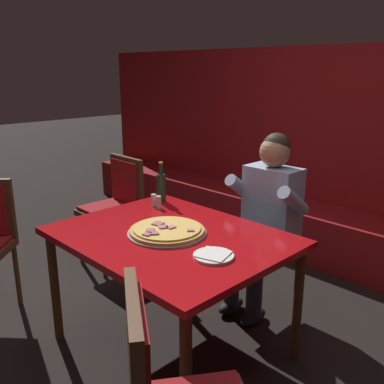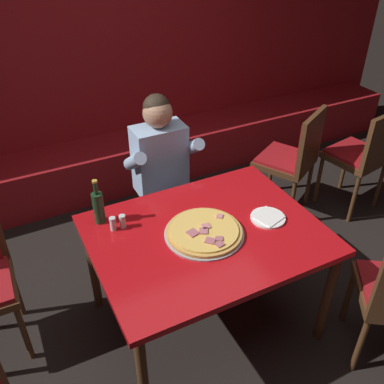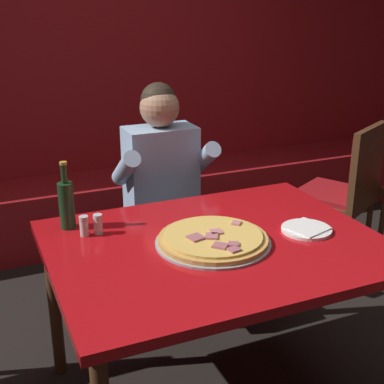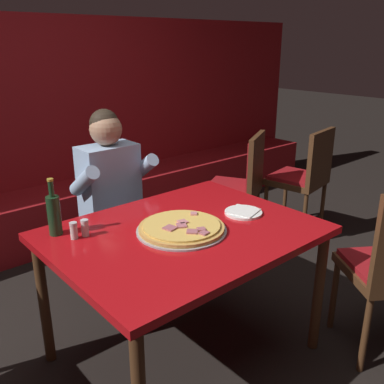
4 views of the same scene
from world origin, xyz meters
The scene contains 12 objects.
ground_plane centered at (0.00, 0.00, 0.00)m, with size 24.00×24.00×0.00m, color black.
booth_wall_panel centered at (0.00, 2.18, 0.95)m, with size 6.80×0.16×1.90m, color maroon.
booth_bench centered at (0.00, 1.86, 0.23)m, with size 6.46×0.48×0.46m, color maroon.
main_dining_table centered at (0.00, 0.00, 0.69)m, with size 1.32×1.02×0.77m.
pizza centered at (-0.02, -0.01, 0.79)m, with size 0.46×0.46×0.05m.
plate_white_paper centered at (0.39, -0.05, 0.78)m, with size 0.21×0.21×0.02m.
beer_bottle centered at (-0.52, 0.38, 0.88)m, with size 0.07×0.07×0.29m.
shaker_parmesan centered at (-0.47, 0.27, 0.81)m, with size 0.04×0.04×0.09m.
shaker_black_pepper centered at (-0.41, 0.26, 0.81)m, with size 0.04×0.04×0.09m.
diner_seated_blue_shirt centered at (0.09, 0.80, 0.71)m, with size 0.53×0.53×1.27m.
dining_chair_far_right centered at (1.82, 0.52, 0.59)m, with size 0.51×0.51×0.98m.
dining_chair_far_left centered at (1.28, 0.77, 0.57)m, with size 0.60×0.60×0.97m.
Camera 2 is at (-0.94, -1.66, 2.36)m, focal length 40.00 mm.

